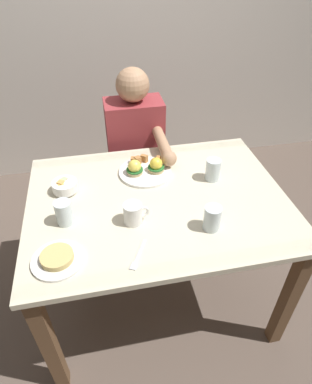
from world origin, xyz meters
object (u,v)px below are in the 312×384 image
(water_glass_near, at_px, (64,213))
(side_plate, at_px, (57,259))
(fork, at_px, (138,256))
(diner_person, at_px, (137,149))
(water_glass_far, at_px, (213,171))
(water_glass_extra, at_px, (212,219))
(coffee_mug, at_px, (133,213))
(dining_table, at_px, (158,215))
(fruit_bowl, at_px, (65,186))
(eggs_benedict_plate, at_px, (145,169))

(water_glass_near, relative_size, side_plate, 0.55)
(fork, xyz_separation_m, side_plate, (-0.30, 0.04, 0.01))
(fork, xyz_separation_m, water_glass_near, (-0.27, 0.25, 0.05))
(water_glass_near, bearing_deg, diner_person, 59.00)
(water_glass_near, height_order, diner_person, diner_person)
(water_glass_far, height_order, water_glass_extra, same)
(coffee_mug, bearing_deg, water_glass_extra, -17.86)
(dining_table, distance_m, side_plate, 0.54)
(water_glass_far, bearing_deg, fruit_bowl, 176.55)
(diner_person, bearing_deg, fruit_bowl, -131.74)
(fork, bearing_deg, side_plate, 172.55)
(water_glass_extra, relative_size, diner_person, 0.10)
(water_glass_far, distance_m, side_plate, 0.84)
(dining_table, distance_m, water_glass_near, 0.45)
(fruit_bowl, distance_m, coffee_mug, 0.40)
(side_plate, bearing_deg, eggs_benedict_plate, 49.75)
(water_glass_far, relative_size, water_glass_extra, 1.01)
(water_glass_far, bearing_deg, fork, -136.42)
(fork, bearing_deg, water_glass_extra, 15.98)
(eggs_benedict_plate, bearing_deg, dining_table, -83.83)
(coffee_mug, relative_size, water_glass_far, 1.00)
(dining_table, bearing_deg, diner_person, 90.97)
(fruit_bowl, height_order, coffee_mug, coffee_mug)
(fruit_bowl, bearing_deg, water_glass_near, -88.99)
(dining_table, relative_size, fork, 8.21)
(fork, relative_size, water_glass_far, 1.32)
(eggs_benedict_plate, bearing_deg, diner_person, 88.09)
(fruit_bowl, height_order, diner_person, diner_person)
(fork, height_order, diner_person, diner_person)
(fork, height_order, side_plate, side_plate)
(water_glass_near, distance_m, water_glass_far, 0.73)
(water_glass_extra, height_order, side_plate, water_glass_extra)
(water_glass_near, height_order, water_glass_extra, same)
(fork, bearing_deg, dining_table, 65.78)
(dining_table, distance_m, diner_person, 0.60)
(coffee_mug, bearing_deg, fruit_bowl, 136.82)
(water_glass_far, bearing_deg, side_plate, -152.75)
(dining_table, height_order, side_plate, side_plate)
(eggs_benedict_plate, bearing_deg, side_plate, -130.25)
(fruit_bowl, bearing_deg, diner_person, 48.26)
(water_glass_near, relative_size, water_glass_extra, 1.00)
(eggs_benedict_plate, xyz_separation_m, side_plate, (-0.42, -0.50, -0.01))
(water_glass_far, bearing_deg, coffee_mug, -152.08)
(eggs_benedict_plate, xyz_separation_m, fruit_bowl, (-0.40, -0.07, 0.01))
(eggs_benedict_plate, distance_m, diner_person, 0.40)
(eggs_benedict_plate, relative_size, fork, 1.85)
(eggs_benedict_plate, xyz_separation_m, water_glass_far, (0.32, -0.12, 0.02))
(coffee_mug, height_order, water_glass_far, water_glass_far)
(fork, bearing_deg, water_glass_far, 43.58)
(fruit_bowl, bearing_deg, coffee_mug, -43.18)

